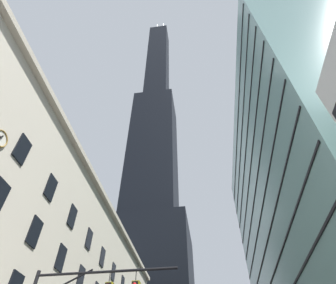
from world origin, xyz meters
name	(u,v)px	position (x,y,z in m)	size (l,w,h in m)	color
dark_skyscraper	(152,182)	(-16.07, 74.43, 67.21)	(26.56, 26.56, 219.17)	black
glass_office_midrise	(319,215)	(19.71, 29.96, 24.09)	(17.52, 51.68, 48.18)	gray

